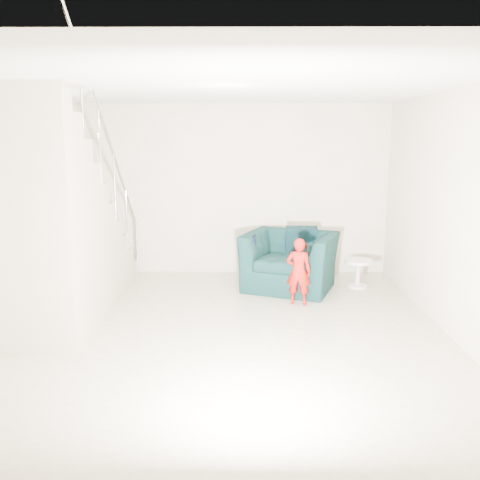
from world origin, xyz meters
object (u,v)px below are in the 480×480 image
at_px(armchair, 290,261).
at_px(side_table, 358,269).
at_px(staircase, 60,242).
at_px(toddler, 299,272).

height_order(armchair, side_table, armchair).
bearing_deg(side_table, armchair, -177.24).
bearing_deg(side_table, staircase, -160.84).
xyz_separation_m(side_table, staircase, (-3.89, -1.35, 0.67)).
distance_m(armchair, side_table, 1.02).
relative_size(armchair, toddler, 1.40).
bearing_deg(staircase, armchair, 24.36).
bearing_deg(staircase, toddler, 10.58).
distance_m(armchair, staircase, 3.20).
xyz_separation_m(toddler, staircase, (-2.92, -0.55, 0.50)).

